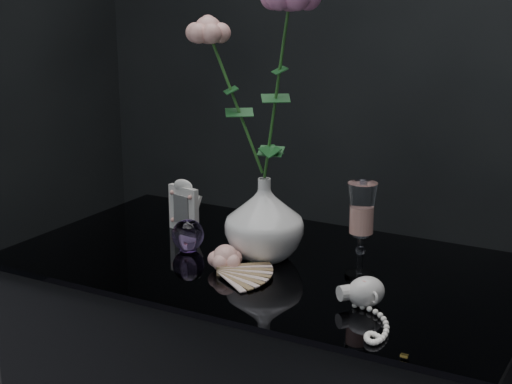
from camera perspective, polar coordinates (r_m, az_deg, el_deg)
The scene contains 8 objects.
vase at distance 1.59m, azimuth 0.60°, elevation -1.97°, with size 0.16×0.16×0.17m, color white.
wine_glass at distance 1.50m, azimuth 7.65°, elevation -2.78°, with size 0.06×0.06×0.19m, color white, non-canonical shape.
picture_frame at distance 1.78m, azimuth -5.29°, elevation -0.97°, with size 0.09×0.07×0.12m, color silver, non-canonical shape.
paperweight at distance 1.66m, azimuth -4.97°, elevation -3.14°, with size 0.07×0.07×0.07m, color #B488DD, non-canonical shape.
paper_fan at distance 1.52m, azimuth -2.66°, elevation -5.68°, with size 0.21×0.16×0.02m, color #F8E9C6, non-canonical shape.
loose_rose at distance 1.55m, azimuth -2.24°, elevation -4.78°, with size 0.12×0.15×0.05m, color #FCAFA3, non-canonical shape.
pearl_jar at distance 1.39m, azimuth 8.01°, elevation -7.11°, with size 0.19×0.20×0.06m, color silver, non-canonical shape.
roses at distance 1.53m, azimuth 0.19°, elevation 8.51°, with size 0.25×0.12×0.45m.
Camera 1 is at (0.71, -1.28, 1.31)m, focal length 55.00 mm.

